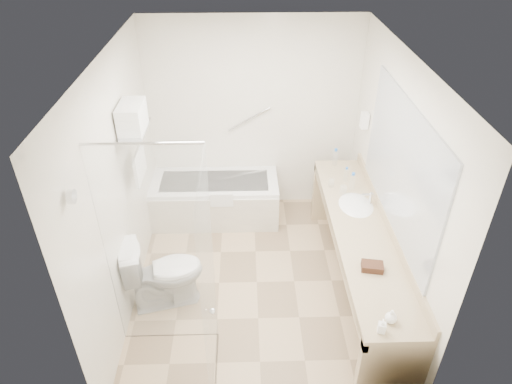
{
  "coord_description": "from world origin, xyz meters",
  "views": [
    {
      "loc": [
        -0.11,
        -3.65,
        3.63
      ],
      "look_at": [
        0.0,
        0.3,
        1.0
      ],
      "focal_mm": 32.0,
      "sensor_mm": 36.0,
      "label": 1
    }
  ],
  "objects_px": {
    "toilet": "(164,273)",
    "water_bottle_left": "(346,175)",
    "bathtub": "(216,199)",
    "amenity_basket": "(372,267)",
    "vanity_counter": "(359,245)"
  },
  "relations": [
    {
      "from": "vanity_counter",
      "to": "amenity_basket",
      "type": "xyz_separation_m",
      "value": [
        -0.04,
        -0.58,
        0.24
      ]
    },
    {
      "from": "bathtub",
      "to": "toilet",
      "type": "bearing_deg",
      "value": -107.01
    },
    {
      "from": "bathtub",
      "to": "amenity_basket",
      "type": "height_order",
      "value": "amenity_basket"
    },
    {
      "from": "vanity_counter",
      "to": "amenity_basket",
      "type": "bearing_deg",
      "value": -93.61
    },
    {
      "from": "vanity_counter",
      "to": "toilet",
      "type": "bearing_deg",
      "value": -177.57
    },
    {
      "from": "toilet",
      "to": "water_bottle_left",
      "type": "distance_m",
      "value": 2.27
    },
    {
      "from": "toilet",
      "to": "water_bottle_left",
      "type": "xyz_separation_m",
      "value": [
        1.99,
        0.96,
        0.54
      ]
    },
    {
      "from": "water_bottle_left",
      "to": "bathtub",
      "type": "bearing_deg",
      "value": 161.64
    },
    {
      "from": "amenity_basket",
      "to": "bathtub",
      "type": "bearing_deg",
      "value": 127.11
    },
    {
      "from": "toilet",
      "to": "amenity_basket",
      "type": "distance_m",
      "value": 2.06
    },
    {
      "from": "toilet",
      "to": "water_bottle_left",
      "type": "height_order",
      "value": "water_bottle_left"
    },
    {
      "from": "bathtub",
      "to": "toilet",
      "type": "distance_m",
      "value": 1.54
    },
    {
      "from": "vanity_counter",
      "to": "toilet",
      "type": "xyz_separation_m",
      "value": [
        -1.97,
        -0.08,
        -0.25
      ]
    },
    {
      "from": "toilet",
      "to": "amenity_basket",
      "type": "xyz_separation_m",
      "value": [
        1.94,
        -0.49,
        0.49
      ]
    },
    {
      "from": "vanity_counter",
      "to": "toilet",
      "type": "relative_size",
      "value": 3.38
    }
  ]
}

